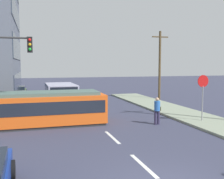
{
  "coord_description": "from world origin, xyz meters",
  "views": [
    {
      "loc": [
        -3.8,
        -6.85,
        3.68
      ],
      "look_at": [
        0.88,
        9.03,
        2.14
      ],
      "focal_mm": 43.36,
      "sensor_mm": 36.0,
      "label": 1
    }
  ],
  "objects": [
    {
      "name": "lane_stripe_4",
      "position": [
        0.0,
        21.84,
        0.01
      ],
      "size": [
        0.16,
        2.4,
        0.01
      ],
      "primitive_type": "cube",
      "color": "silver",
      "rests_on": "ground"
    },
    {
      "name": "lane_stripe_3",
      "position": [
        0.0,
        15.84,
        0.01
      ],
      "size": [
        0.16,
        2.4,
        0.01
      ],
      "primitive_type": "cube",
      "color": "silver",
      "rests_on": "ground"
    },
    {
      "name": "lane_stripe_2",
      "position": [
        0.0,
        6.0,
        0.01
      ],
      "size": [
        0.16,
        2.4,
        0.01
      ],
      "primitive_type": "cube",
      "color": "silver",
      "rests_on": "ground"
    },
    {
      "name": "stop_sign",
      "position": [
        6.47,
        7.76,
        2.19
      ],
      "size": [
        0.76,
        0.07,
        2.88
      ],
      "color": "gray",
      "rests_on": "sidewalk_curb_right"
    },
    {
      "name": "parked_sedan_far",
      "position": [
        -4.98,
        19.6,
        0.62
      ],
      "size": [
        1.96,
        4.21,
        1.19
      ],
      "color": "#214598",
      "rests_on": "ground"
    },
    {
      "name": "streetcar_tram",
      "position": [
        -3.46,
        9.84,
        1.05
      ],
      "size": [
        7.9,
        2.55,
        2.04
      ],
      "color": "#E75819",
      "rests_on": "ground"
    },
    {
      "name": "city_bus",
      "position": [
        -1.38,
        17.81,
        1.09
      ],
      "size": [
        2.62,
        5.06,
        1.92
      ],
      "color": "#ABAAC3",
      "rests_on": "ground"
    },
    {
      "name": "parked_sedan_furthest",
      "position": [
        -5.47,
        26.08,
        0.62
      ],
      "size": [
        2.04,
        4.08,
        1.19
      ],
      "color": "#3F5F29",
      "rests_on": "ground"
    },
    {
      "name": "lane_stripe_1",
      "position": [
        0.0,
        2.0,
        0.01
      ],
      "size": [
        0.16,
        2.4,
        0.01
      ],
      "primitive_type": "cube",
      "color": "silver",
      "rests_on": "ground"
    },
    {
      "name": "pedestrian_crossing",
      "position": [
        3.5,
        8.07,
        0.94
      ],
      "size": [
        0.5,
        0.36,
        1.67
      ],
      "color": "#322C4B",
      "rests_on": "ground"
    },
    {
      "name": "parked_sedan_mid",
      "position": [
        -5.44,
        13.8,
        0.63
      ],
      "size": [
        2.07,
        4.63,
        1.19
      ],
      "color": "#24653F",
      "rests_on": "ground"
    },
    {
      "name": "ground_plane",
      "position": [
        0.0,
        10.0,
        0.0
      ],
      "size": [
        120.0,
        120.0,
        0.0
      ],
      "primitive_type": "plane",
      "color": "#383A50"
    },
    {
      "name": "utility_pole_mid",
      "position": [
        9.03,
        18.99,
        3.74
      ],
      "size": [
        1.8,
        0.24,
        7.13
      ],
      "color": "brown",
      "rests_on": "ground"
    },
    {
      "name": "traffic_light_mast",
      "position": [
        -5.32,
        8.54,
        3.68
      ],
      "size": [
        2.64,
        0.33,
        5.29
      ],
      "color": "#333333",
      "rests_on": "ground"
    }
  ]
}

